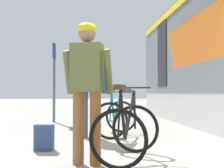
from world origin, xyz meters
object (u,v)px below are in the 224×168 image
(backpack_on_platform, at_px, (44,137))
(bicycle_near_teal, at_px, (116,116))
(platform_sign_post, at_px, (54,69))
(cyclist_near_in_blue, at_px, (90,84))
(bicycle_far_black, at_px, (127,130))
(cyclist_far_in_olive, at_px, (87,80))

(backpack_on_platform, bearing_deg, bicycle_near_teal, 56.01)
(platform_sign_post, bearing_deg, cyclist_near_in_blue, -72.56)
(bicycle_far_black, relative_size, backpack_on_platform, 3.13)
(cyclist_far_in_olive, xyz_separation_m, platform_sign_post, (-0.94, 5.43, 0.57))
(cyclist_near_in_blue, height_order, bicycle_far_black, cyclist_near_in_blue)
(cyclist_near_in_blue, bearing_deg, bicycle_near_teal, 22.47)
(bicycle_near_teal, bearing_deg, platform_sign_post, 117.38)
(cyclist_near_in_blue, bearing_deg, cyclist_far_in_olive, -92.14)
(cyclist_far_in_olive, xyz_separation_m, bicycle_near_teal, (0.63, 2.41, -0.65))
(cyclist_near_in_blue, relative_size, platform_sign_post, 0.73)
(cyclist_far_in_olive, bearing_deg, platform_sign_post, 99.79)
(bicycle_far_black, height_order, platform_sign_post, platform_sign_post)
(cyclist_far_in_olive, height_order, bicycle_far_black, cyclist_far_in_olive)
(backpack_on_platform, bearing_deg, bicycle_far_black, -26.29)
(cyclist_far_in_olive, relative_size, bicycle_far_black, 1.41)
(backpack_on_platform, distance_m, platform_sign_post, 4.70)
(cyclist_near_in_blue, relative_size, bicycle_near_teal, 1.42)
(bicycle_far_black, height_order, backpack_on_platform, bicycle_far_black)
(cyclist_near_in_blue, height_order, cyclist_far_in_olive, same)
(cyclist_far_in_olive, xyz_separation_m, backpack_on_platform, (-0.65, 0.96, -0.85))
(cyclist_far_in_olive, distance_m, backpack_on_platform, 1.44)
(cyclist_near_in_blue, distance_m, cyclist_far_in_olive, 2.19)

